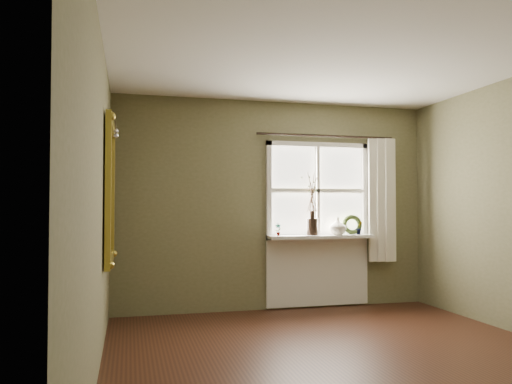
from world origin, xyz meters
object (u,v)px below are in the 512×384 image
object	(u,v)px
dark_jug	(312,227)
cream_vase	(338,226)
gilt_mirror	(110,192)
wreath	(352,227)

from	to	relation	value
dark_jug	cream_vase	distance (m)	0.34
cream_vase	gilt_mirror	xyz separation A→B (m)	(-2.74, -0.91, 0.39)
gilt_mirror	dark_jug	bearing A→B (deg)	20.69
wreath	gilt_mirror	distance (m)	3.13
cream_vase	gilt_mirror	world-z (taller)	gilt_mirror
wreath	gilt_mirror	bearing A→B (deg)	-150.69
dark_jug	wreath	size ratio (longest dim) A/B	0.80
cream_vase	wreath	bearing A→B (deg)	10.55
dark_jug	wreath	xyz separation A→B (m)	(0.56, 0.04, -0.01)
wreath	cream_vase	bearing A→B (deg)	-157.87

